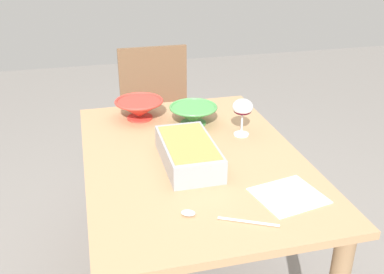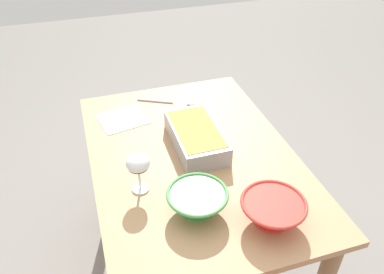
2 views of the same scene
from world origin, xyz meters
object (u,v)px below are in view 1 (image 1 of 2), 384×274
at_px(small_bowl, 193,114).
at_px(serving_spoon, 211,216).
at_px(chair, 158,120).
at_px(wine_glass, 243,109).
at_px(mixing_bowl, 139,108).
at_px(dining_table, 193,186).
at_px(casserole_dish, 188,152).
at_px(napkin, 289,196).

bearing_deg(small_bowl, serving_spoon, 169.96).
xyz_separation_m(chair, wine_glass, (-0.81, -0.21, 0.36)).
relative_size(chair, small_bowl, 4.40).
height_order(mixing_bowl, small_bowl, mixing_bowl).
distance_m(dining_table, mixing_bowl, 0.47).
relative_size(wine_glass, serving_spoon, 0.58).
height_order(casserole_dish, mixing_bowl, same).
distance_m(casserole_dish, napkin, 0.39).
bearing_deg(napkin, wine_glass, -1.32).
bearing_deg(casserole_dish, chair, -3.25).
relative_size(small_bowl, serving_spoon, 0.78).
distance_m(wine_glass, serving_spoon, 0.61).
relative_size(casserole_dish, mixing_bowl, 1.61).
xyz_separation_m(casserole_dish, mixing_bowl, (0.46, 0.11, 0.00)).
bearing_deg(chair, casserole_dish, 176.75).
xyz_separation_m(small_bowl, serving_spoon, (-0.69, 0.12, -0.04)).
bearing_deg(casserole_dish, serving_spoon, 177.47).
xyz_separation_m(dining_table, casserole_dish, (-0.06, 0.03, 0.18)).
relative_size(dining_table, small_bowl, 5.55).
relative_size(wine_glass, casserole_dish, 0.45).
relative_size(dining_table, mixing_bowl, 5.37).
height_order(casserole_dish, serving_spoon, casserole_dish).
distance_m(small_bowl, serving_spoon, 0.70).
relative_size(chair, mixing_bowl, 4.26).
relative_size(chair, serving_spoon, 3.43).
height_order(small_bowl, napkin, small_bowl).
bearing_deg(dining_table, small_bowl, -14.61).
bearing_deg(napkin, dining_table, 33.63).
bearing_deg(serving_spoon, chair, -3.06).
height_order(serving_spoon, napkin, serving_spoon).
bearing_deg(serving_spoon, small_bowl, -10.04).
relative_size(dining_table, serving_spoon, 4.32).
bearing_deg(dining_table, mixing_bowl, 19.41).
bearing_deg(wine_glass, mixing_bowl, 54.18).
relative_size(mixing_bowl, small_bowl, 1.03).
height_order(dining_table, serving_spoon, serving_spoon).
distance_m(dining_table, casserole_dish, 0.19).
height_order(small_bowl, serving_spoon, small_bowl).
height_order(wine_glass, mixing_bowl, wine_glass).
distance_m(dining_table, wine_glass, 0.37).
relative_size(wine_glass, small_bowl, 0.75).
bearing_deg(napkin, chair, 9.02).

